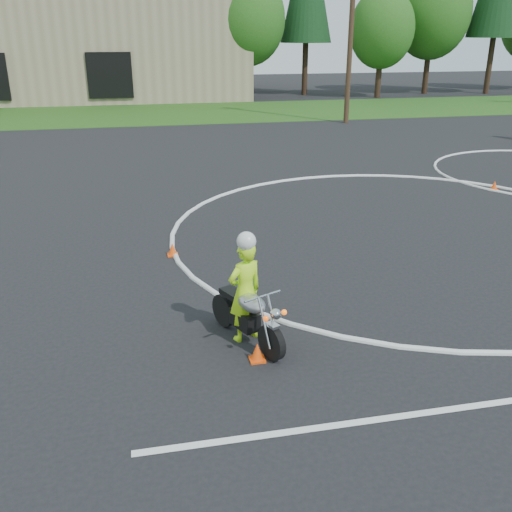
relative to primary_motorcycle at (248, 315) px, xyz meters
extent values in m
plane|color=black|center=(5.09, 1.65, -0.50)|extent=(120.00, 120.00, 0.00)
cube|color=#1E4714|center=(5.09, 28.65, -0.49)|extent=(120.00, 10.00, 0.02)
torus|color=silver|center=(5.09, 4.65, -0.49)|extent=(12.12, 12.12, 0.12)
cube|color=silver|center=(2.09, -2.35, -0.49)|extent=(8.00, 0.12, 0.01)
cylinder|color=black|center=(0.26, -0.59, -0.20)|extent=(0.34, 0.58, 0.58)
cylinder|color=black|center=(-0.29, 0.65, -0.20)|extent=(0.34, 0.58, 0.58)
cube|color=black|center=(-0.04, 0.08, -0.11)|extent=(0.46, 0.60, 0.29)
ellipsoid|color=#9F9FA4|center=(0.04, -0.10, 0.26)|extent=(0.57, 0.71, 0.27)
cube|color=black|center=(-0.16, 0.34, 0.22)|extent=(0.47, 0.63, 0.10)
cylinder|color=silver|center=(0.15, -0.55, 0.13)|extent=(0.18, 0.34, 0.78)
cylinder|color=silver|center=(0.31, -0.48, 0.13)|extent=(0.18, 0.34, 0.78)
cube|color=silver|center=(0.27, -0.60, 0.11)|extent=(0.21, 0.25, 0.05)
cylinder|color=silver|center=(0.16, -0.37, 0.49)|extent=(0.63, 0.31, 0.03)
sphere|color=silver|center=(0.30, -0.68, 0.33)|extent=(0.17, 0.17, 0.17)
sphere|color=#DB460A|center=(0.13, -0.73, 0.30)|extent=(0.09, 0.09, 0.09)
sphere|color=#FF600C|center=(0.45, -0.59, 0.30)|extent=(0.09, 0.09, 0.09)
cylinder|color=white|center=(-0.05, 0.49, -0.20)|extent=(0.39, 0.74, 0.08)
imported|color=#B8FD1A|center=(-0.02, 0.13, 0.36)|extent=(0.74, 0.63, 1.72)
sphere|color=silver|center=(0.00, 0.09, 1.24)|extent=(0.31, 0.31, 0.31)
cone|color=#FF4C0D|center=(9.68, 7.88, -0.35)|extent=(0.22, 0.22, 0.30)
cube|color=#FF4C0D|center=(9.68, 7.88, -0.48)|extent=(0.24, 0.24, 0.03)
cone|color=#FF4C0D|center=(0.03, -0.59, -0.35)|extent=(0.22, 0.22, 0.30)
cube|color=#FF4C0D|center=(0.03, -0.59, -0.48)|extent=(0.24, 0.24, 0.03)
cone|color=#FF4C0D|center=(-0.93, 4.19, -0.35)|extent=(0.22, 0.22, 0.30)
cube|color=#FF4C0D|center=(-0.93, 4.19, -0.48)|extent=(0.24, 0.24, 0.03)
cube|color=black|center=(-2.91, 33.55, 1.50)|extent=(3.00, 0.16, 3.00)
cylinder|color=#382619|center=(7.09, 35.65, 1.12)|extent=(0.44, 0.44, 3.24)
ellipsoid|color=#1E5116|center=(7.09, 35.65, 5.08)|extent=(5.40, 5.40, 6.48)
cylinder|color=#382619|center=(12.09, 37.65, 1.48)|extent=(0.44, 0.44, 3.96)
cylinder|color=#382619|center=(17.09, 34.65, 0.94)|extent=(0.44, 0.44, 2.88)
ellipsoid|color=#1E5116|center=(17.09, 34.65, 4.46)|extent=(4.80, 4.80, 5.76)
cylinder|color=#382619|center=(22.09, 36.65, 1.30)|extent=(0.44, 0.44, 3.60)
ellipsoid|color=#1E5116|center=(22.09, 36.65, 5.70)|extent=(6.00, 6.00, 7.20)
cylinder|color=#382619|center=(27.09, 35.65, 1.66)|extent=(0.44, 0.44, 4.32)
cylinder|color=#382619|center=(3.09, 36.65, 0.94)|extent=(0.44, 0.44, 2.88)
ellipsoid|color=#1E5116|center=(3.09, 36.65, 4.46)|extent=(4.80, 4.80, 5.76)
cylinder|color=#473321|center=(10.09, 22.65, 4.50)|extent=(0.28, 0.28, 10.00)
camera|label=1|loc=(-1.58, -8.09, 4.29)|focal=40.00mm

